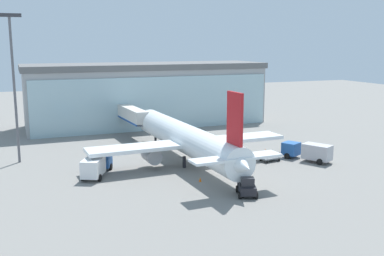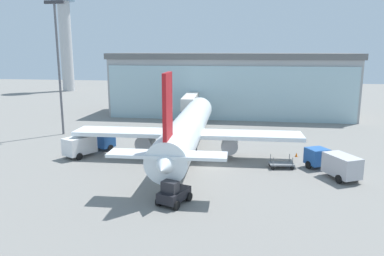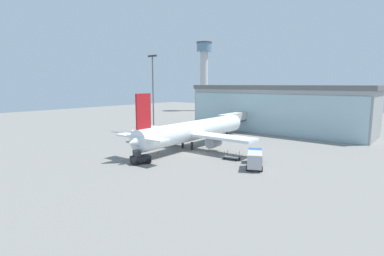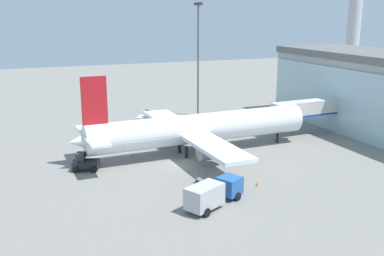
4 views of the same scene
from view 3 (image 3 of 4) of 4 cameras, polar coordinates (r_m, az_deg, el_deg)
The scene contains 12 objects.
ground at distance 58.00m, azimuth 0.29°, elevation -4.85°, with size 240.00×240.00×0.00m, color gray.
terminal_building at distance 88.74m, azimuth 16.00°, elevation 3.66°, with size 50.36×15.24×12.99m.
jet_bridge at distance 81.72m, azimuth 8.35°, elevation 1.92°, with size 3.15×14.82×5.59m.
control_tower at distance 151.96m, azimuth 2.31°, elevation 11.20°, with size 7.75×7.75×33.78m.
apron_light_mast at distance 84.35m, azimuth -7.44°, elevation 7.68°, with size 3.20×0.40×21.13m.
airplane at distance 62.68m, azimuth 0.24°, elevation -0.53°, with size 29.08×35.72×11.70m.
catering_truck at distance 71.07m, azimuth -8.70°, elevation -1.29°, with size 5.22×7.52×2.65m.
fuel_truck at distance 49.37m, azimuth 11.86°, elevation -5.64°, with size 5.35×7.48×2.65m.
baggage_cart at distance 53.72m, azimuth 7.59°, elevation -5.45°, with size 3.02×2.03×1.50m.
pushback_tug at distance 51.31m, azimuth -9.90°, elevation -5.62°, with size 3.06×3.62×2.30m.
safety_cone_nose at distance 58.01m, azimuth -6.52°, elevation -4.63°, with size 0.36×0.36×0.55m, color orange.
safety_cone_wingtip at distance 57.05m, azimuth 12.39°, elevation -4.99°, with size 0.36×0.36×0.55m, color orange.
Camera 3 is at (36.18, -43.35, 13.25)m, focal length 28.00 mm.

